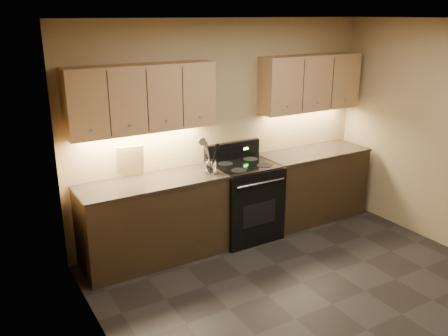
{
  "coord_description": "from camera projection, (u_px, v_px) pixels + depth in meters",
  "views": [
    {
      "loc": [
        -2.87,
        -2.82,
        2.64
      ],
      "look_at": [
        -0.34,
        1.45,
        1.02
      ],
      "focal_mm": 38.0,
      "sensor_mm": 36.0,
      "label": 1
    }
  ],
  "objects": [
    {
      "name": "counter_right",
      "position": [
        312.0,
        184.0,
        6.34
      ],
      "size": [
        1.46,
        0.62,
        0.93
      ],
      "color": "black",
      "rests_on": "ground"
    },
    {
      "name": "floor",
      "position": [
        332.0,
        304.0,
        4.52
      ],
      "size": [
        4.0,
        4.0,
        0.0
      ],
      "primitive_type": "plane",
      "color": "black",
      "rests_on": "ground"
    },
    {
      "name": "upper_cab_left",
      "position": [
        142.0,
        98.0,
        4.94
      ],
      "size": [
        1.6,
        0.3,
        0.7
      ],
      "primitive_type": "cube",
      "color": "#A67D53",
      "rests_on": "wall_back"
    },
    {
      "name": "wall_left",
      "position": [
        121.0,
        226.0,
        3.15
      ],
      "size": [
        0.04,
        4.0,
        2.6
      ],
      "primitive_type": "cube",
      "color": "#9B865B",
      "rests_on": "ground"
    },
    {
      "name": "steel_spatula",
      "position": [
        213.0,
        156.0,
        5.3
      ],
      "size": [
        0.17,
        0.14,
        0.37
      ],
      "primitive_type": null,
      "rotation": [
        -0.05,
        -0.22,
        -0.22
      ],
      "color": "silver",
      "rests_on": "utensil_crock"
    },
    {
      "name": "stove",
      "position": [
        244.0,
        200.0,
        5.79
      ],
      "size": [
        0.76,
        0.68,
        1.14
      ],
      "color": "black",
      "rests_on": "ground"
    },
    {
      "name": "cutting_board",
      "position": [
        130.0,
        161.0,
        5.17
      ],
      "size": [
        0.31,
        0.16,
        0.36
      ],
      "primitive_type": "cube",
      "rotation": [
        0.24,
        0.0,
        -0.21
      ],
      "color": "tan",
      "rests_on": "counter_left"
    },
    {
      "name": "black_turner",
      "position": [
        212.0,
        158.0,
        5.28
      ],
      "size": [
        0.13,
        0.18,
        0.33
      ],
      "primitive_type": null,
      "rotation": [
        -0.27,
        0.02,
        0.37
      ],
      "color": "black",
      "rests_on": "utensil_crock"
    },
    {
      "name": "steel_skimmer",
      "position": [
        214.0,
        154.0,
        5.28
      ],
      "size": [
        0.22,
        0.14,
        0.41
      ],
      "primitive_type": null,
      "rotation": [
        -0.1,
        -0.33,
        -0.03
      ],
      "color": "silver",
      "rests_on": "utensil_crock"
    },
    {
      "name": "wall_back",
      "position": [
        225.0,
        130.0,
        5.75
      ],
      "size": [
        4.0,
        0.04,
        2.6
      ],
      "primitive_type": "cube",
      "color": "#9B865B",
      "rests_on": "ground"
    },
    {
      "name": "black_spoon",
      "position": [
        210.0,
        156.0,
        5.31
      ],
      "size": [
        0.11,
        0.16,
        0.36
      ],
      "primitive_type": null,
      "rotation": [
        0.28,
        0.15,
        -0.1
      ],
      "color": "black",
      "rests_on": "utensil_crock"
    },
    {
      "name": "utensil_crock",
      "position": [
        211.0,
        167.0,
        5.32
      ],
      "size": [
        0.14,
        0.14,
        0.16
      ],
      "color": "white",
      "rests_on": "counter_left"
    },
    {
      "name": "ceiling",
      "position": [
        356.0,
        19.0,
        3.71
      ],
      "size": [
        4.0,
        4.0,
        0.0
      ],
      "primitive_type": "plane",
      "rotation": [
        3.14,
        0.0,
        0.0
      ],
      "color": "silver",
      "rests_on": "wall_back"
    },
    {
      "name": "upper_cab_right",
      "position": [
        310.0,
        83.0,
        6.05
      ],
      "size": [
        1.44,
        0.3,
        0.7
      ],
      "primitive_type": "cube",
      "color": "#A67D53",
      "rests_on": "wall_back"
    },
    {
      "name": "counter_left",
      "position": [
        154.0,
        220.0,
        5.23
      ],
      "size": [
        1.62,
        0.62,
        0.93
      ],
      "color": "black",
      "rests_on": "ground"
    },
    {
      "name": "outlet_plate",
      "position": [
        123.0,
        160.0,
        5.17
      ],
      "size": [
        0.08,
        0.01,
        0.12
      ],
      "primitive_type": "cube",
      "color": "#B2B5BA",
      "rests_on": "wall_back"
    }
  ]
}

